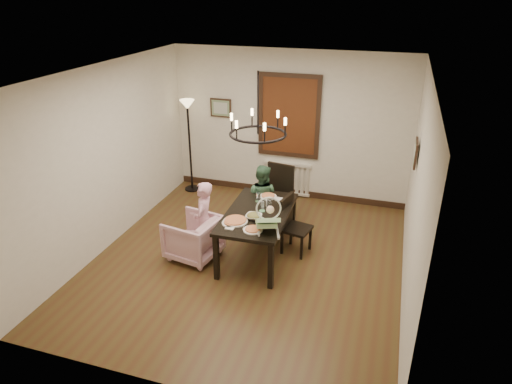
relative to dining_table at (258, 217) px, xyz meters
The scene contains 17 objects.
room_shell 0.77m from the dining_table, 118.89° to the left, with size 4.51×5.00×2.81m.
dining_table is the anchor object (origin of this frame).
chair_far 1.00m from the dining_table, 90.17° to the left, with size 0.48×0.48×1.09m, color black, non-canonical shape.
chair_right 0.65m from the dining_table, 28.88° to the left, with size 0.40×0.40×0.92m, color black, non-canonical shape.
armchair 1.03m from the dining_table, 161.39° to the right, with size 0.71×0.73×0.66m, color beige.
elderly_woman 0.82m from the dining_table, 161.26° to the right, with size 0.37×0.24×1.02m, color #E09EB2.
seated_man 0.83m from the dining_table, 102.64° to the left, with size 0.48×0.37×0.98m, color #3B6344.
baby_bouncer 0.60m from the dining_table, 58.73° to the right, with size 0.37×0.50×0.33m, color #B7E9A1, non-canonical shape.
salad_bowl 0.24m from the dining_table, 88.79° to the right, with size 0.28×0.28×0.07m, color white.
pizza_platter 0.45m from the dining_table, 118.51° to the right, with size 0.35×0.35×0.04m, color tan.
drinking_glass 0.20m from the dining_table, 76.17° to the left, with size 0.06×0.06×0.13m, color silver.
window_blinds 2.47m from the dining_table, 92.71° to the left, with size 1.00×0.03×1.40m, color brown.
radiator 2.33m from the dining_table, 92.69° to the left, with size 0.92×0.12×0.62m, color silver, non-canonical shape.
picture_back 2.89m from the dining_table, 122.40° to the left, with size 0.42×0.03×0.36m, color black.
picture_right 2.43m from the dining_table, 19.12° to the left, with size 0.42×0.03×0.36m, color black.
floor_lamp 2.83m from the dining_table, 135.43° to the left, with size 0.30×0.30×1.80m, color black, non-canonical shape.
chandelier 1.28m from the dining_table, 126.87° to the right, with size 0.80×0.80×0.04m, color black.
Camera 1 is at (1.88, -5.55, 3.82)m, focal length 32.00 mm.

